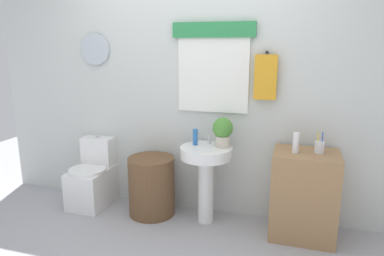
{
  "coord_description": "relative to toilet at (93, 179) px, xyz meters",
  "views": [
    {
      "loc": [
        0.99,
        -2.17,
        1.67
      ],
      "look_at": [
        0.08,
        0.8,
        0.93
      ],
      "focal_mm": 32.87,
      "sensor_mm": 36.0,
      "label": 1
    }
  ],
  "objects": [
    {
      "name": "toothbrush_cup",
      "position": [
        2.23,
        -0.01,
        0.55
      ],
      "size": [
        0.08,
        0.08,
        0.19
      ],
      "color": "silver",
      "rests_on": "wooden_cabinet"
    },
    {
      "name": "pedestal_sink",
      "position": [
        1.25,
        -0.03,
        0.28
      ],
      "size": [
        0.48,
        0.48,
        0.75
      ],
      "color": "white",
      "rests_on": "ground_plane"
    },
    {
      "name": "potted_plant",
      "position": [
        1.39,
        0.03,
        0.62
      ],
      "size": [
        0.19,
        0.19,
        0.28
      ],
      "color": "beige",
      "rests_on": "pedestal_sink"
    },
    {
      "name": "faucet",
      "position": [
        1.25,
        0.09,
        0.52
      ],
      "size": [
        0.03,
        0.03,
        0.1
      ],
      "primitive_type": "cylinder",
      "color": "silver",
      "rests_on": "pedestal_sink"
    },
    {
      "name": "soap_bottle",
      "position": [
        1.13,
        0.02,
        0.55
      ],
      "size": [
        0.05,
        0.05,
        0.15
      ],
      "primitive_type": "cylinder",
      "color": "#2D6BB7",
      "rests_on": "pedestal_sink"
    },
    {
      "name": "wooden_cabinet",
      "position": [
        2.14,
        -0.03,
        0.11
      ],
      "size": [
        0.55,
        0.44,
        0.78
      ],
      "primitive_type": "cube",
      "color": "#9E754C",
      "rests_on": "ground_plane"
    },
    {
      "name": "back_wall",
      "position": [
        1.05,
        0.27,
        1.03
      ],
      "size": [
        4.4,
        0.18,
        2.6
      ],
      "color": "silver",
      "rests_on": "ground_plane"
    },
    {
      "name": "toilet",
      "position": [
        0.0,
        0.0,
        0.0
      ],
      "size": [
        0.38,
        0.51,
        0.72
      ],
      "color": "white",
      "rests_on": "ground_plane"
    },
    {
      "name": "laundry_hamper",
      "position": [
        0.69,
        -0.03,
        0.02
      ],
      "size": [
        0.46,
        0.46,
        0.59
      ],
      "primitive_type": "cylinder",
      "color": "brown",
      "rests_on": "ground_plane"
    },
    {
      "name": "lotion_bottle",
      "position": [
        2.04,
        -0.07,
        0.59
      ],
      "size": [
        0.05,
        0.05,
        0.18
      ],
      "primitive_type": "cylinder",
      "color": "white",
      "rests_on": "wooden_cabinet"
    }
  ]
}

